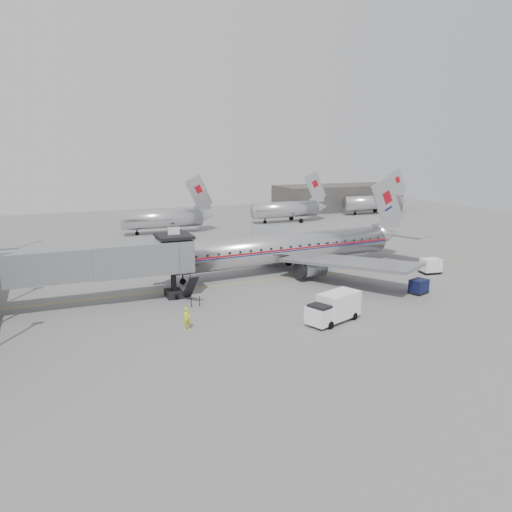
{
  "coord_description": "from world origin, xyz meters",
  "views": [
    {
      "loc": [
        -20.47,
        -44.52,
        14.85
      ],
      "look_at": [
        0.28,
        4.86,
        3.2
      ],
      "focal_mm": 35.0,
      "sensor_mm": 36.0,
      "label": 1
    }
  ],
  "objects_px": {
    "airliner": "(291,248)",
    "ramp_worker": "(187,318)",
    "service_van": "(334,307)",
    "baggage_cart_navy": "(419,286)",
    "baggage_cart_white": "(431,266)"
  },
  "relations": [
    {
      "from": "baggage_cart_navy",
      "to": "ramp_worker",
      "type": "relative_size",
      "value": 1.17
    },
    {
      "from": "airliner",
      "to": "ramp_worker",
      "type": "relative_size",
      "value": 18.37
    },
    {
      "from": "service_van",
      "to": "ramp_worker",
      "type": "distance_m",
      "value": 12.64
    },
    {
      "from": "service_van",
      "to": "ramp_worker",
      "type": "relative_size",
      "value": 2.93
    },
    {
      "from": "baggage_cart_white",
      "to": "ramp_worker",
      "type": "xyz_separation_m",
      "value": [
        -32.09,
        -7.17,
        0.01
      ]
    },
    {
      "from": "baggage_cart_white",
      "to": "ramp_worker",
      "type": "height_order",
      "value": "ramp_worker"
    },
    {
      "from": "airliner",
      "to": "baggage_cart_white",
      "type": "height_order",
      "value": "airliner"
    },
    {
      "from": "baggage_cart_navy",
      "to": "ramp_worker",
      "type": "distance_m",
      "value": 24.98
    },
    {
      "from": "service_van",
      "to": "baggage_cart_navy",
      "type": "relative_size",
      "value": 2.51
    },
    {
      "from": "baggage_cart_white",
      "to": "ramp_worker",
      "type": "relative_size",
      "value": 1.3
    },
    {
      "from": "airliner",
      "to": "service_van",
      "type": "relative_size",
      "value": 6.26
    },
    {
      "from": "airliner",
      "to": "baggage_cart_white",
      "type": "distance_m",
      "value": 16.94
    },
    {
      "from": "airliner",
      "to": "service_van",
      "type": "xyz_separation_m",
      "value": [
        -4.97,
        -18.13,
        -1.53
      ]
    },
    {
      "from": "ramp_worker",
      "to": "service_van",
      "type": "bearing_deg",
      "value": -37.87
    },
    {
      "from": "airliner",
      "to": "ramp_worker",
      "type": "height_order",
      "value": "airliner"
    }
  ]
}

